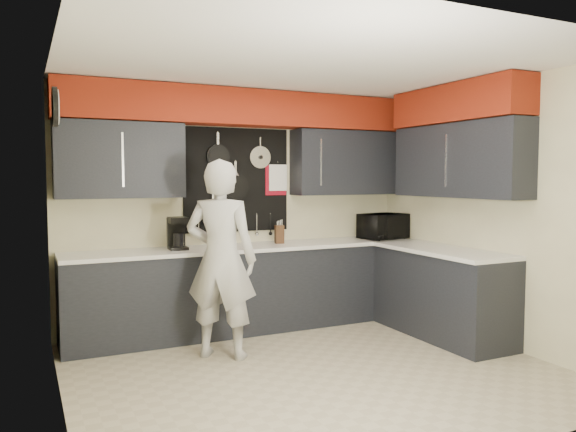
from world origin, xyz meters
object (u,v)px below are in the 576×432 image
microwave (383,226)px  person (221,259)px  knife_block (279,234)px  utensil_crock (230,238)px  coffee_maker (177,233)px

microwave → person: 2.38m
microwave → person: bearing=-174.4°
knife_block → utensil_crock: size_ratio=1.15×
microwave → coffee_maker: coffee_maker is taller
knife_block → microwave: bearing=5.5°
microwave → knife_block: (-1.32, 0.11, -0.05)m
person → knife_block: bearing=-102.9°
knife_block → utensil_crock: (-0.58, 0.01, -0.01)m
microwave → utensil_crock: bearing=165.1°
microwave → coffee_maker: bearing=166.5°
knife_block → utensil_crock: knife_block is taller
person → utensil_crock: bearing=-77.7°
person → coffee_maker: bearing=-38.5°
coffee_maker → person: size_ratio=0.18×
coffee_maker → knife_block: bearing=4.3°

